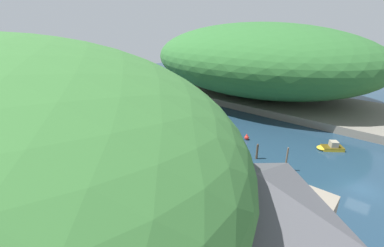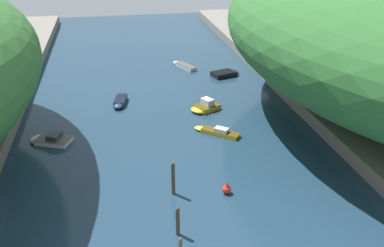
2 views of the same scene
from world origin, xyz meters
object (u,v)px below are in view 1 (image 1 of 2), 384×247
boat_white_cruiser (180,113)px  boat_near_quay (202,120)px  boathouse_shed (135,166)px  person_on_quay (207,208)px  waterfront_building (250,222)px  boat_far_upstream (132,99)px  boat_moored_right (330,147)px  boat_far_right_bank (132,122)px  channel_buoy_near (247,137)px  boat_mid_channel (162,98)px  boat_navy_launch (127,148)px

boat_white_cruiser → boat_near_quay: (-0.18, -6.44, -0.16)m
boathouse_shed → person_on_quay: (1.60, -8.49, -1.95)m
waterfront_building → boat_far_upstream: waterfront_building is taller
boat_near_quay → boat_moored_right: 23.23m
waterfront_building → boat_far_right_bank: bearing=66.3°
channel_buoy_near → person_on_quay: person_on_quay is taller
waterfront_building → boat_mid_channel: bearing=53.7°
boat_white_cruiser → channel_buoy_near: 17.66m
boat_moored_right → channel_buoy_near: bearing=77.0°
waterfront_building → channel_buoy_near: 26.78m
boat_mid_channel → boat_moored_right: size_ratio=1.11×
boat_far_upstream → boat_near_quay: 23.57m
boat_moored_right → boat_white_cruiser: bearing=59.5°
waterfront_building → boat_white_cruiser: (24.99, 30.22, -5.29)m
boat_mid_channel → boat_far_upstream: bearing=-151.2°
boat_far_right_bank → channel_buoy_near: (8.09, -21.19, 0.10)m
boathouse_shed → person_on_quay: boathouse_shed is taller
waterfront_building → person_on_quay: (2.29, 5.54, -3.25)m
waterfront_building → boat_far_upstream: 53.99m
boat_far_upstream → waterfront_building: bearing=-143.5°
boat_moored_right → person_on_quay: size_ratio=2.47×
waterfront_building → boat_near_quay: bearing=43.8°
boat_navy_launch → person_on_quay: (-5.02, -19.63, 2.14)m
boat_mid_channel → boat_navy_launch: (-23.63, -16.91, -0.01)m
boat_near_quay → boat_mid_channel: bearing=20.8°
boat_mid_channel → boat_far_upstream: 7.68m
boat_mid_channel → boat_far_right_bank: bearing=-80.8°
boat_far_upstream → boat_moored_right: boat_moored_right is taller
boathouse_shed → boat_navy_launch: size_ratio=2.16×
boat_navy_launch → person_on_quay: bearing=-171.2°
boat_navy_launch → waterfront_building: bearing=-173.0°
boat_moored_right → channel_buoy_near: 12.98m
boat_navy_launch → boat_far_right_bank: (7.59, 8.70, 0.01)m
boat_moored_right → person_on_quay: (-25.94, 4.73, 2.03)m
waterfront_building → boat_near_quay: 34.80m
boathouse_shed → person_on_quay: bearing=-79.4°
boat_far_upstream → boat_navy_launch: (-18.04, -22.18, 0.06)m
boat_white_cruiser → boat_far_right_bank: (-10.09, 3.65, -0.08)m
boat_white_cruiser → channel_buoy_near: boat_white_cruiser is taller
waterfront_building → boat_near_quay: waterfront_building is taller
boat_far_upstream → boat_far_right_bank: 17.06m
boathouse_shed → boat_near_quay: size_ratio=2.15×
boat_near_quay → boat_moored_right: boat_moored_right is taller
waterfront_building → boat_moored_right: size_ratio=2.32×
boat_white_cruiser → boat_mid_channel: bearing=-54.8°
channel_buoy_near → person_on_quay: (-20.70, -7.14, 2.02)m
boat_white_cruiser → boat_moored_right: size_ratio=1.00×
boat_mid_channel → channel_buoy_near: size_ratio=4.09×
boat_navy_launch → boat_near_quay: size_ratio=1.00×
boat_near_quay → channel_buoy_near: size_ratio=4.25×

